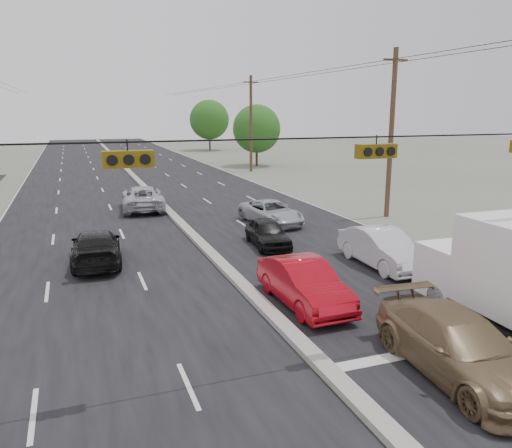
% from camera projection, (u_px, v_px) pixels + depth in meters
% --- Properties ---
extents(ground, '(200.00, 200.00, 0.00)m').
position_uv_depth(ground, '(316.00, 362.00, 13.05)').
color(ground, '#606356').
rests_on(ground, ground).
extents(road_surface, '(20.00, 160.00, 0.02)m').
position_uv_depth(road_surface, '(148.00, 192.00, 40.50)').
color(road_surface, black).
rests_on(road_surface, ground).
extents(center_median, '(0.50, 160.00, 0.20)m').
position_uv_depth(center_median, '(148.00, 190.00, 40.47)').
color(center_median, gray).
rests_on(center_median, ground).
extents(utility_pole_right_b, '(1.60, 0.30, 10.00)m').
position_uv_depth(utility_pole_right_b, '(391.00, 133.00, 29.85)').
color(utility_pole_right_b, '#422D1E').
rests_on(utility_pole_right_b, ground).
extents(utility_pole_right_c, '(1.60, 0.30, 10.00)m').
position_uv_depth(utility_pole_right_c, '(251.00, 123.00, 52.72)').
color(utility_pole_right_c, '#422D1E').
rests_on(utility_pole_right_c, ground).
extents(traffic_signals, '(25.00, 0.30, 0.54)m').
position_uv_depth(traffic_signals, '(373.00, 149.00, 12.30)').
color(traffic_signals, black).
rests_on(traffic_signals, ground).
extents(tree_right_mid, '(5.60, 5.60, 7.14)m').
position_uv_depth(tree_right_mid, '(257.00, 129.00, 58.31)').
color(tree_right_mid, '#382619').
rests_on(tree_right_mid, ground).
extents(tree_right_far, '(6.40, 6.40, 8.16)m').
position_uv_depth(tree_right_far, '(209.00, 120.00, 81.38)').
color(tree_right_far, '#382619').
rests_on(tree_right_far, ground).
extents(tan_sedan, '(2.50, 5.43, 1.54)m').
position_uv_depth(tan_sedan, '(458.00, 346.00, 12.26)').
color(tan_sedan, brown).
rests_on(tan_sedan, ground).
extents(red_sedan, '(1.70, 4.67, 1.53)m').
position_uv_depth(red_sedan, '(304.00, 283.00, 16.72)').
color(red_sedan, '#AD0A16').
rests_on(red_sedan, ground).
extents(queue_car_a, '(1.90, 4.00, 1.32)m').
position_uv_depth(queue_car_a, '(268.00, 233.00, 24.01)').
color(queue_car_a, black).
rests_on(queue_car_a, ground).
extents(queue_car_b, '(1.75, 4.83, 1.58)m').
position_uv_depth(queue_car_b, '(382.00, 249.00, 20.85)').
color(queue_car_b, silver).
rests_on(queue_car_b, ground).
extents(queue_car_c, '(2.83, 5.07, 1.34)m').
position_uv_depth(queue_car_c, '(271.00, 213.00, 28.79)').
color(queue_car_c, '#ACAFB4').
rests_on(queue_car_c, ground).
extents(oncoming_near, '(2.28, 5.05, 1.44)m').
position_uv_depth(oncoming_near, '(96.00, 248.00, 21.28)').
color(oncoming_near, black).
rests_on(oncoming_near, ground).
extents(oncoming_far, '(3.11, 5.87, 1.57)m').
position_uv_depth(oncoming_far, '(143.00, 198.00, 32.88)').
color(oncoming_far, '#B2B5BA').
rests_on(oncoming_far, ground).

